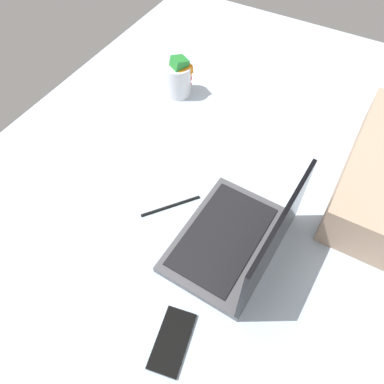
% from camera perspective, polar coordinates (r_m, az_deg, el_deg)
% --- Properties ---
extents(bed_mattress, '(1.80, 1.40, 0.18)m').
position_cam_1_polar(bed_mattress, '(1.19, 5.13, 0.95)').
color(bed_mattress, silver).
rests_on(bed_mattress, ground).
extents(laptop, '(0.34, 0.24, 0.23)m').
position_cam_1_polar(laptop, '(0.93, 7.30, -7.25)').
color(laptop, '#4C4C51').
rests_on(laptop, bed_mattress).
extents(snack_cup, '(0.09, 0.09, 0.14)m').
position_cam_1_polar(snack_cup, '(1.33, -2.03, 16.98)').
color(snack_cup, silver).
rests_on(snack_cup, bed_mattress).
extents(cell_phone, '(0.15, 0.09, 0.01)m').
position_cam_1_polar(cell_phone, '(0.87, -3.03, -21.69)').
color(cell_phone, black).
rests_on(cell_phone, bed_mattress).
extents(charger_cable, '(0.14, 0.11, 0.01)m').
position_cam_1_polar(charger_cable, '(1.03, -3.24, -2.17)').
color(charger_cable, black).
rests_on(charger_cable, bed_mattress).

